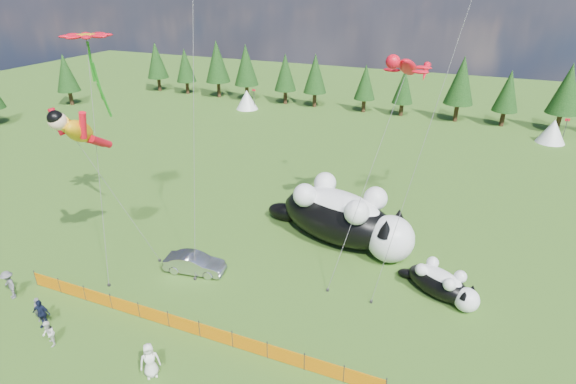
% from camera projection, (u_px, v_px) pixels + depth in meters
% --- Properties ---
extents(ground, '(160.00, 160.00, 0.00)m').
position_uv_depth(ground, '(213.00, 299.00, 27.13)').
color(ground, '#12380A').
rests_on(ground, ground).
extents(safety_fence, '(22.06, 0.06, 1.10)m').
position_uv_depth(safety_fence, '(184.00, 325.00, 24.41)').
color(safety_fence, '#262626').
rests_on(safety_fence, ground).
extents(tree_line, '(90.00, 4.00, 8.00)m').
position_uv_depth(tree_line, '(377.00, 85.00, 63.02)').
color(tree_line, black).
rests_on(tree_line, ground).
extents(festival_tents, '(50.00, 3.20, 2.80)m').
position_uv_depth(festival_tents, '(454.00, 121.00, 56.20)').
color(festival_tents, white).
rests_on(festival_tents, ground).
extents(cat_large, '(11.92, 6.54, 4.38)m').
position_uv_depth(cat_large, '(344.00, 217.00, 32.19)').
color(cat_large, black).
rests_on(cat_large, ground).
extents(cat_small, '(5.04, 3.56, 1.96)m').
position_uv_depth(cat_small, '(442.00, 283.00, 27.00)').
color(cat_small, black).
rests_on(cat_small, ground).
extents(car, '(4.17, 2.02, 1.32)m').
position_uv_depth(car, '(195.00, 263.00, 29.38)').
color(car, '#BABABF').
rests_on(car, ground).
extents(spectator_a, '(0.67, 0.58, 1.56)m').
position_uv_depth(spectator_a, '(39.00, 310.00, 25.07)').
color(spectator_a, '#5D5D62').
rests_on(spectator_a, ground).
extents(spectator_b, '(0.86, 0.78, 1.53)m').
position_uv_depth(spectator_b, '(49.00, 334.00, 23.40)').
color(spectator_b, white).
rests_on(spectator_b, ground).
extents(spectator_c, '(1.14, 0.74, 1.79)m').
position_uv_depth(spectator_c, '(41.00, 314.00, 24.63)').
color(spectator_c, black).
rests_on(spectator_c, ground).
extents(spectator_d, '(1.35, 0.99, 1.88)m').
position_uv_depth(spectator_d, '(9.00, 285.00, 26.85)').
color(spectator_d, '#5D5D62').
rests_on(spectator_d, ground).
extents(spectator_e, '(1.11, 1.10, 1.94)m').
position_uv_depth(spectator_e, '(150.00, 360.00, 21.51)').
color(spectator_e, white).
rests_on(spectator_e, ground).
extents(superhero_kite, '(5.60, 5.37, 11.57)m').
position_uv_depth(superhero_kite, '(79.00, 131.00, 26.14)').
color(superhero_kite, '#EB9F0C').
rests_on(superhero_kite, ground).
extents(gecko_kite, '(3.81, 11.48, 15.02)m').
position_uv_depth(gecko_kite, '(408.00, 67.00, 28.81)').
color(gecko_kite, red).
rests_on(gecko_kite, ground).
extents(flower_kite, '(4.93, 6.77, 15.41)m').
position_uv_depth(flower_kite, '(87.00, 39.00, 27.44)').
color(flower_kite, red).
rests_on(flower_kite, ground).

